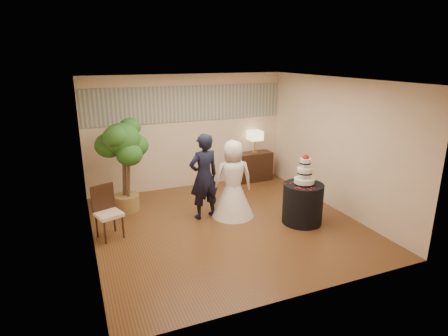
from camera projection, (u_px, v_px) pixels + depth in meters
name	position (u px, v px, depth m)	size (l,w,h in m)	color
floor	(227.00, 224.00, 7.42)	(5.00, 5.00, 0.00)	brown
ceiling	(227.00, 80.00, 6.61)	(5.00, 5.00, 0.00)	white
wall_back	(188.00, 132.00, 9.23)	(5.00, 0.06, 2.80)	beige
wall_front	(303.00, 203.00, 4.81)	(5.00, 0.06, 2.80)	beige
wall_left	(86.00, 172.00, 6.11)	(0.06, 5.00, 2.80)	beige
wall_right	(336.00, 145.00, 7.93)	(0.06, 5.00, 2.80)	beige
mural_border	(187.00, 104.00, 9.01)	(4.90, 0.02, 0.85)	gray
groom	(204.00, 177.00, 7.51)	(0.64, 0.42, 1.77)	black
bride	(233.00, 179.00, 7.62)	(0.89, 0.89, 1.61)	white
cake_table	(303.00, 203.00, 7.41)	(0.79, 0.79, 0.81)	black
wedding_cake	(305.00, 169.00, 7.21)	(0.39, 0.39, 0.60)	white
console	(254.00, 166.00, 9.94)	(0.92, 0.41, 0.77)	black
table_lamp	(255.00, 142.00, 9.75)	(0.33, 0.33, 0.58)	beige
ficus_tree	(124.00, 166.00, 7.83)	(0.96, 0.96, 2.01)	#275B1E
side_chair	(109.00, 213.00, 6.76)	(0.45, 0.47, 0.98)	black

